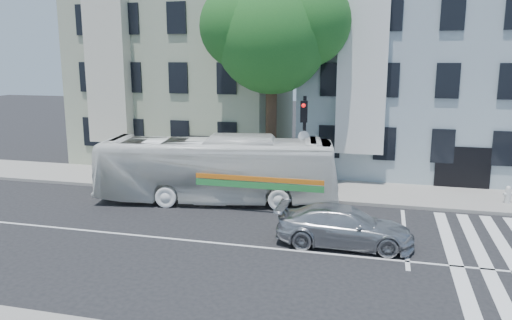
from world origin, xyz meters
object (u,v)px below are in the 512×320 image
(traffic_signal, at_px, (304,133))
(fire_hydrant, at_px, (508,194))
(bus, at_px, (217,169))
(sedan, at_px, (344,226))

(traffic_signal, xyz_separation_m, fire_hydrant, (9.02, 1.10, -2.55))
(bus, xyz_separation_m, fire_hydrant, (12.76, 2.57, -0.97))
(bus, height_order, sedan, bus)
(bus, distance_m, sedan, 7.39)
(traffic_signal, bearing_deg, bus, -170.12)
(traffic_signal, relative_size, fire_hydrant, 6.24)
(bus, relative_size, fire_hydrant, 14.18)
(fire_hydrant, bearing_deg, traffic_signal, -173.02)
(bus, relative_size, sedan, 2.28)
(fire_hydrant, bearing_deg, bus, -168.61)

